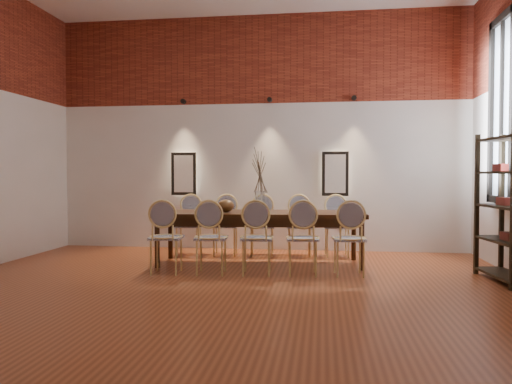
# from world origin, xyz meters

# --- Properties ---
(floor) EXTENTS (7.00, 7.00, 0.02)m
(floor) POSITION_xyz_m (0.00, 0.00, -0.01)
(floor) COLOR #9A4A25
(floor) RESTS_ON ground
(wall_back) EXTENTS (7.00, 0.10, 4.00)m
(wall_back) POSITION_xyz_m (0.00, 3.55, 2.00)
(wall_back) COLOR silver
(wall_back) RESTS_ON ground
(brick_band_back) EXTENTS (7.00, 0.02, 1.50)m
(brick_band_back) POSITION_xyz_m (0.00, 3.48, 3.25)
(brick_band_back) COLOR maroon
(brick_band_back) RESTS_ON ground
(niche_left) EXTENTS (0.36, 0.06, 0.66)m
(niche_left) POSITION_xyz_m (-1.30, 3.45, 1.30)
(niche_left) COLOR #FFEAC6
(niche_left) RESTS_ON wall_back
(niche_right) EXTENTS (0.36, 0.06, 0.66)m
(niche_right) POSITION_xyz_m (1.30, 3.45, 1.30)
(niche_right) COLOR #FFEAC6
(niche_right) RESTS_ON wall_back
(spot_fixture_left) EXTENTS (0.08, 0.10, 0.08)m
(spot_fixture_left) POSITION_xyz_m (-1.30, 3.42, 2.55)
(spot_fixture_left) COLOR black
(spot_fixture_left) RESTS_ON wall_back
(spot_fixture_mid) EXTENTS (0.08, 0.10, 0.08)m
(spot_fixture_mid) POSITION_xyz_m (0.20, 3.42, 2.55)
(spot_fixture_mid) COLOR black
(spot_fixture_mid) RESTS_ON wall_back
(spot_fixture_right) EXTENTS (0.08, 0.10, 0.08)m
(spot_fixture_right) POSITION_xyz_m (1.60, 3.42, 2.55)
(spot_fixture_right) COLOR black
(spot_fixture_right) RESTS_ON wall_back
(window_glass) EXTENTS (0.02, 0.78, 2.38)m
(window_glass) POSITION_xyz_m (3.46, 2.00, 2.15)
(window_glass) COLOR silver
(window_glass) RESTS_ON wall_right
(window_frame) EXTENTS (0.08, 0.90, 2.50)m
(window_frame) POSITION_xyz_m (3.44, 2.00, 2.15)
(window_frame) COLOR black
(window_frame) RESTS_ON wall_right
(window_mullion) EXTENTS (0.06, 0.06, 2.40)m
(window_mullion) POSITION_xyz_m (3.44, 2.00, 2.15)
(window_mullion) COLOR black
(window_mullion) RESTS_ON wall_right
(dining_table) EXTENTS (3.01, 1.16, 0.75)m
(dining_table) POSITION_xyz_m (0.20, 2.10, 0.38)
(dining_table) COLOR #361B0B
(dining_table) RESTS_ON floor
(chair_near_a) EXTENTS (0.47, 0.47, 0.94)m
(chair_near_a) POSITION_xyz_m (-0.92, 1.26, 0.47)
(chair_near_a) COLOR #E5CB7C
(chair_near_a) RESTS_ON floor
(chair_near_b) EXTENTS (0.47, 0.47, 0.94)m
(chair_near_b) POSITION_xyz_m (-0.33, 1.30, 0.47)
(chair_near_b) COLOR #E5CB7C
(chair_near_b) RESTS_ON floor
(chair_near_c) EXTENTS (0.47, 0.47, 0.94)m
(chair_near_c) POSITION_xyz_m (0.25, 1.34, 0.47)
(chair_near_c) COLOR #E5CB7C
(chair_near_c) RESTS_ON floor
(chair_near_d) EXTENTS (0.47, 0.47, 0.94)m
(chair_near_d) POSITION_xyz_m (0.84, 1.39, 0.47)
(chair_near_d) COLOR #E5CB7C
(chair_near_d) RESTS_ON floor
(chair_near_e) EXTENTS (0.47, 0.47, 0.94)m
(chair_near_e) POSITION_xyz_m (1.43, 1.43, 0.47)
(chair_near_e) COLOR #E5CB7C
(chair_near_e) RESTS_ON floor
(chair_far_a) EXTENTS (0.47, 0.47, 0.94)m
(chair_far_a) POSITION_xyz_m (-1.03, 2.76, 0.47)
(chair_far_a) COLOR #E5CB7C
(chair_far_a) RESTS_ON floor
(chair_far_b) EXTENTS (0.47, 0.47, 0.94)m
(chair_far_b) POSITION_xyz_m (-0.45, 2.80, 0.47)
(chair_far_b) COLOR #E5CB7C
(chair_far_b) RESTS_ON floor
(chair_far_c) EXTENTS (0.47, 0.47, 0.94)m
(chair_far_c) POSITION_xyz_m (0.14, 2.85, 0.47)
(chair_far_c) COLOR #E5CB7C
(chair_far_c) RESTS_ON floor
(chair_far_d) EXTENTS (0.47, 0.47, 0.94)m
(chair_far_d) POSITION_xyz_m (0.73, 2.89, 0.47)
(chair_far_d) COLOR #E5CB7C
(chair_far_d) RESTS_ON floor
(chair_far_e) EXTENTS (0.47, 0.47, 0.94)m
(chair_far_e) POSITION_xyz_m (1.32, 2.94, 0.47)
(chair_far_e) COLOR #E5CB7C
(chair_far_e) RESTS_ON floor
(vase) EXTENTS (0.14, 0.14, 0.30)m
(vase) POSITION_xyz_m (0.20, 2.10, 0.90)
(vase) COLOR silver
(vase) RESTS_ON dining_table
(dried_branches) EXTENTS (0.50, 0.50, 0.70)m
(dried_branches) POSITION_xyz_m (0.20, 2.10, 1.35)
(dried_branches) COLOR brown
(dried_branches) RESTS_ON vase
(bowl) EXTENTS (0.24, 0.24, 0.18)m
(bowl) POSITION_xyz_m (-0.28, 2.01, 0.84)
(bowl) COLOR #583515
(bowl) RESTS_ON dining_table
(book) EXTENTS (0.27, 0.20, 0.03)m
(book) POSITION_xyz_m (0.19, 2.23, 0.77)
(book) COLOR #92236A
(book) RESTS_ON dining_table
(shelving_rack) EXTENTS (0.50, 1.04, 1.80)m
(shelving_rack) POSITION_xyz_m (3.28, 1.30, 0.90)
(shelving_rack) COLOR black
(shelving_rack) RESTS_ON floor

